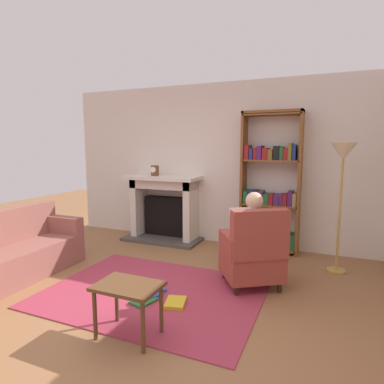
% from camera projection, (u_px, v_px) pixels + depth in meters
% --- Properties ---
extents(ground, '(14.00, 14.00, 0.00)m').
position_uv_depth(ground, '(139.00, 305.00, 3.42)').
color(ground, '#95643F').
extents(back_wall, '(5.60, 0.10, 2.70)m').
position_uv_depth(back_wall, '(217.00, 164.00, 5.56)').
color(back_wall, silver).
rests_on(back_wall, ground).
extents(area_rug, '(2.40, 1.80, 0.01)m').
position_uv_depth(area_rug, '(153.00, 292.00, 3.69)').
color(area_rug, '#A53448').
rests_on(area_rug, ground).
extents(fireplace, '(1.36, 0.64, 1.14)m').
position_uv_depth(fireplace, '(165.00, 206.00, 5.77)').
color(fireplace, '#4C4742').
rests_on(fireplace, ground).
extents(mantel_clock, '(0.14, 0.14, 0.18)m').
position_uv_depth(mantel_clock, '(155.00, 171.00, 5.65)').
color(mantel_clock, brown).
rests_on(mantel_clock, fireplace).
extents(bookshelf, '(0.90, 0.32, 2.19)m').
position_uv_depth(bookshelf, '(270.00, 188.00, 5.04)').
color(bookshelf, brown).
rests_on(bookshelf, ground).
extents(armchair_reading, '(0.87, 0.87, 0.97)m').
position_uv_depth(armchair_reading, '(253.00, 253.00, 3.77)').
color(armchair_reading, '#331E14').
rests_on(armchair_reading, ground).
extents(seated_reader, '(0.55, 0.59, 1.14)m').
position_uv_depth(seated_reader, '(250.00, 234.00, 3.86)').
color(seated_reader, white).
rests_on(seated_reader, ground).
extents(sofa_floral, '(0.75, 1.71, 0.85)m').
position_uv_depth(sofa_floral, '(13.00, 253.00, 4.09)').
color(sofa_floral, '#92574C').
rests_on(sofa_floral, ground).
extents(side_table, '(0.56, 0.39, 0.48)m').
position_uv_depth(side_table, '(128.00, 293.00, 2.79)').
color(side_table, brown).
rests_on(side_table, ground).
extents(scattered_books, '(0.63, 0.61, 0.04)m').
position_uv_depth(scattered_books, '(158.00, 297.00, 3.52)').
color(scattered_books, '#334CA5').
rests_on(scattered_books, area_rug).
extents(floor_lamp, '(0.32, 0.32, 1.70)m').
position_uv_depth(floor_lamp, '(343.00, 163.00, 4.11)').
color(floor_lamp, '#B7933F').
rests_on(floor_lamp, ground).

